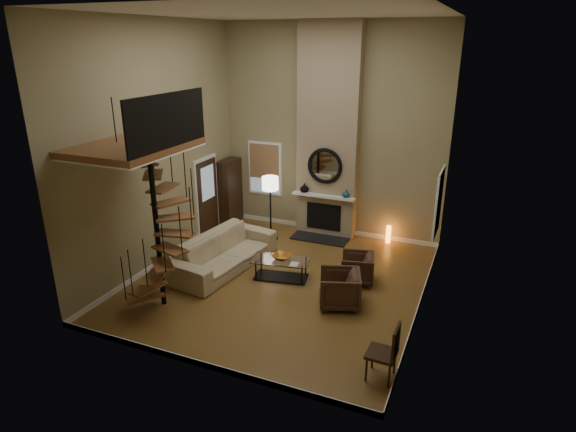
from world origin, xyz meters
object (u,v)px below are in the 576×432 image
at_px(coffee_table, 281,266).
at_px(side_chair, 387,350).
at_px(armchair_near, 360,268).
at_px(accent_lamp, 388,234).
at_px(armchair_far, 343,289).
at_px(floor_lamp, 270,188).
at_px(hutch, 230,191).
at_px(sofa, 224,252).

height_order(coffee_table, side_chair, side_chair).
height_order(armchair_near, coffee_table, armchair_near).
bearing_deg(accent_lamp, side_chair, -78.44).
relative_size(armchair_near, armchair_far, 0.87).
bearing_deg(accent_lamp, floor_lamp, -162.26).
bearing_deg(side_chair, armchair_near, 112.25).
bearing_deg(hutch, armchair_far, -36.35).
xyz_separation_m(hutch, armchair_far, (4.37, -3.21, -0.60)).
relative_size(armchair_far, floor_lamp, 0.46).
distance_m(coffee_table, floor_lamp, 2.52).
xyz_separation_m(sofa, coffee_table, (1.43, 0.01, -0.11)).
height_order(hutch, armchair_near, hutch).
relative_size(hutch, accent_lamp, 4.04).
relative_size(hutch, armchair_far, 2.26).
distance_m(armchair_far, floor_lamp, 3.89).
distance_m(armchair_far, side_chair, 2.31).
bearing_deg(armchair_far, accent_lamp, 158.34).
xyz_separation_m(sofa, armchair_far, (3.05, -0.57, -0.04)).
xyz_separation_m(armchair_far, accent_lamp, (0.18, 3.46, -0.10)).
relative_size(accent_lamp, side_chair, 0.46).
relative_size(sofa, armchair_far, 3.51).
bearing_deg(accent_lamp, armchair_far, -92.93).
distance_m(sofa, floor_lamp, 2.22).
distance_m(armchair_near, coffee_table, 1.75).
distance_m(coffee_table, side_chair, 3.83).
bearing_deg(side_chair, coffee_table, 139.22).
bearing_deg(sofa, armchair_near, -73.54).
relative_size(coffee_table, side_chair, 1.42).
xyz_separation_m(floor_lamp, accent_lamp, (2.94, 0.94, -1.16)).
xyz_separation_m(hutch, side_chair, (5.64, -5.13, -0.42)).
distance_m(hutch, side_chair, 7.64).
xyz_separation_m(hutch, sofa, (1.32, -2.64, -0.55)).
height_order(sofa, side_chair, side_chair).
bearing_deg(sofa, accent_lamp, -40.36).
distance_m(coffee_table, accent_lamp, 3.40).
relative_size(floor_lamp, accent_lamp, 3.87).
height_order(armchair_near, side_chair, side_chair).
bearing_deg(coffee_table, armchair_far, -19.73).
distance_m(hutch, armchair_near, 4.97).
distance_m(hutch, sofa, 3.01).
bearing_deg(sofa, armchair_far, -92.84).
bearing_deg(coffee_table, hutch, 136.24).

